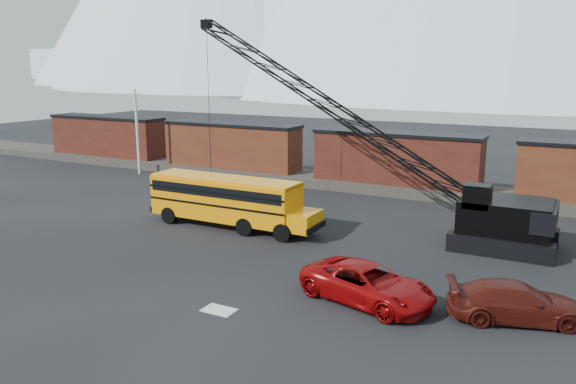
# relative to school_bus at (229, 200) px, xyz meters

# --- Properties ---
(ground) EXTENTS (160.00, 160.00, 0.00)m
(ground) POSITION_rel_school_bus_xyz_m (6.12, -6.73, -1.79)
(ground) COLOR black
(ground) RESTS_ON ground
(gravel_berm) EXTENTS (120.00, 5.00, 0.70)m
(gravel_berm) POSITION_rel_school_bus_xyz_m (6.12, 15.27, -1.44)
(gravel_berm) COLOR #4B463E
(gravel_berm) RESTS_ON ground
(boxcar_west_far) EXTENTS (13.70, 3.10, 4.17)m
(boxcar_west_far) POSITION_rel_school_bus_xyz_m (-25.88, 15.27, 0.97)
(boxcar_west_far) COLOR #501F16
(boxcar_west_far) RESTS_ON gravel_berm
(boxcar_west_near) EXTENTS (13.70, 3.10, 4.17)m
(boxcar_west_near) POSITION_rel_school_bus_xyz_m (-9.88, 15.27, 0.97)
(boxcar_west_near) COLOR #4B1F15
(boxcar_west_near) RESTS_ON gravel_berm
(boxcar_mid) EXTENTS (13.70, 3.10, 4.17)m
(boxcar_mid) POSITION_rel_school_bus_xyz_m (6.12, 15.27, 0.97)
(boxcar_mid) COLOR #501F16
(boxcar_mid) RESTS_ON gravel_berm
(utility_pole) EXTENTS (1.40, 0.24, 8.00)m
(utility_pole) POSITION_rel_school_bus_xyz_m (-17.88, 11.27, 2.36)
(utility_pole) COLOR silver
(utility_pole) RESTS_ON ground
(snow_patch) EXTENTS (1.40, 0.90, 0.02)m
(snow_patch) POSITION_rel_school_bus_xyz_m (6.62, -10.73, -1.78)
(snow_patch) COLOR silver
(snow_patch) RESTS_ON ground
(school_bus) EXTENTS (11.65, 2.65, 3.19)m
(school_bus) POSITION_rel_school_bus_xyz_m (0.00, 0.00, 0.00)
(school_bus) COLOR orange
(school_bus) RESTS_ON ground
(red_pickup) EXTENTS (6.54, 4.22, 1.68)m
(red_pickup) POSITION_rel_school_bus_xyz_m (11.83, -6.99, -0.96)
(red_pickup) COLOR #910708
(red_pickup) RESTS_ON ground
(maroon_suv) EXTENTS (5.84, 3.88, 1.57)m
(maroon_suv) POSITION_rel_school_bus_xyz_m (17.75, -5.89, -1.01)
(maroon_suv) COLOR #49130D
(maroon_suv) RESTS_ON ground
(crawler_crane) EXTENTS (23.81, 4.20, 13.41)m
(crawler_crane) POSITION_rel_school_bus_xyz_m (6.28, 4.10, 5.11)
(crawler_crane) COLOR black
(crawler_crane) RESTS_ON ground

